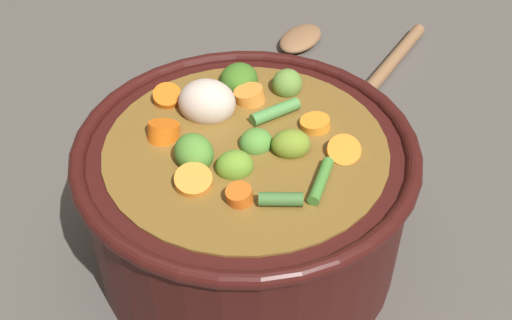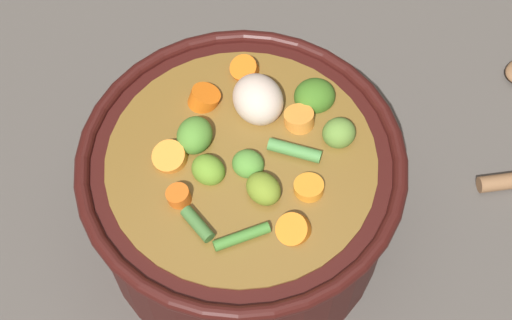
% 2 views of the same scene
% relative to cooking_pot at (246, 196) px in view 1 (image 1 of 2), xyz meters
% --- Properties ---
extents(ground_plane, '(1.10, 1.10, 0.00)m').
position_rel_cooking_pot_xyz_m(ground_plane, '(-0.00, 0.00, -0.07)').
color(ground_plane, '#514C47').
extents(cooking_pot, '(0.28, 0.28, 0.15)m').
position_rel_cooking_pot_xyz_m(cooking_pot, '(0.00, 0.00, 0.00)').
color(cooking_pot, '#38110F').
rests_on(cooking_pot, ground_plane).
extents(wooden_spoon, '(0.21, 0.21, 0.02)m').
position_rel_cooking_pot_xyz_m(wooden_spoon, '(-0.14, -0.32, -0.06)').
color(wooden_spoon, '#885F3D').
rests_on(wooden_spoon, ground_plane).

